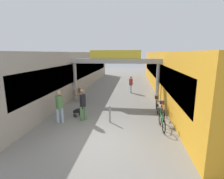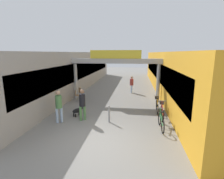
{
  "view_description": "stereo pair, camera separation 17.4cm",
  "coord_description": "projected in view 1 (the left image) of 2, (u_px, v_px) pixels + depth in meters",
  "views": [
    {
      "loc": [
        1.44,
        -6.87,
        3.78
      ],
      "look_at": [
        0.0,
        4.83,
        1.3
      ],
      "focal_mm": 28.0,
      "sensor_mm": 36.0,
      "label": 1
    },
    {
      "loc": [
        1.61,
        -6.85,
        3.78
      ],
      "look_at": [
        0.0,
        4.83,
        1.3
      ],
      "focal_mm": 28.0,
      "sensor_mm": 36.0,
      "label": 2
    }
  ],
  "objects": [
    {
      "name": "arcade_sign_gateway",
      "position": [
        115.0,
        65.0,
        13.78
      ],
      "size": [
        7.4,
        0.47,
        3.99
      ],
      "color": "#B2B2B2",
      "rests_on": "ground_plane"
    },
    {
      "name": "storefront_right",
      "position": [
        170.0,
        72.0,
        17.3
      ],
      "size": [
        3.0,
        26.0,
        3.85
      ],
      "color": "gold",
      "rests_on": "ground_plane"
    },
    {
      "name": "dog_on_leash",
      "position": [
        78.0,
        111.0,
        10.61
      ],
      "size": [
        0.62,
        0.75,
        0.54
      ],
      "color": "black",
      "rests_on": "ground_plane"
    },
    {
      "name": "storefront_left",
      "position": [
        72.0,
        71.0,
        18.52
      ],
      "size": [
        3.0,
        26.0,
        3.85
      ],
      "color": "#9E9993",
      "rests_on": "ground_plane"
    },
    {
      "name": "pedestrian_carrying_crate",
      "position": [
        131.0,
        83.0,
        16.68
      ],
      "size": [
        0.4,
        0.4,
        1.61
      ],
      "color": "#A5BFE0",
      "rests_on": "ground_plane"
    },
    {
      "name": "cafe_chair_wood_nearer",
      "position": [
        76.0,
        95.0,
        13.83
      ],
      "size": [
        0.54,
        0.54,
        0.89
      ],
      "color": "gray",
      "rests_on": "ground_plane"
    },
    {
      "name": "ground_plane",
      "position": [
        99.0,
        141.0,
        7.62
      ],
      "size": [
        80.0,
        80.0,
        0.0
      ],
      "primitive_type": "plane",
      "color": "gray"
    },
    {
      "name": "pedestrian_with_dog",
      "position": [
        83.0,
        103.0,
        9.77
      ],
      "size": [
        0.48,
        0.48,
        1.8
      ],
      "color": "#4C7F47",
      "rests_on": "ground_plane"
    },
    {
      "name": "bollard_post_metal",
      "position": [
        110.0,
        114.0,
        9.62
      ],
      "size": [
        0.1,
        0.1,
        0.96
      ],
      "color": "gray",
      "rests_on": "ground_plane"
    },
    {
      "name": "pedestrian_companion",
      "position": [
        59.0,
        105.0,
        9.41
      ],
      "size": [
        0.44,
        0.44,
        1.81
      ],
      "color": "#A5BFE0",
      "rests_on": "ground_plane"
    },
    {
      "name": "bicycle_green_nearest",
      "position": [
        162.0,
        120.0,
        8.91
      ],
      "size": [
        0.46,
        1.69,
        0.98
      ],
      "color": "black",
      "rests_on": "ground_plane"
    },
    {
      "name": "bicycle_orange_third",
      "position": [
        157.0,
        105.0,
        11.48
      ],
      "size": [
        0.46,
        1.69,
        0.98
      ],
      "color": "black",
      "rests_on": "ground_plane"
    },
    {
      "name": "bicycle_red_second",
      "position": [
        162.0,
        111.0,
        10.29
      ],
      "size": [
        0.46,
        1.69,
        0.98
      ],
      "color": "black",
      "rests_on": "ground_plane"
    },
    {
      "name": "cafe_chair_wood_farther",
      "position": [
        80.0,
        92.0,
        14.8
      ],
      "size": [
        0.56,
        0.56,
        0.89
      ],
      "color": "gray",
      "rests_on": "ground_plane"
    }
  ]
}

